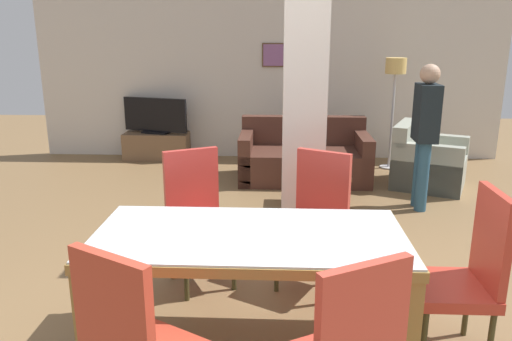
% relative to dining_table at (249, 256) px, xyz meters
% --- Properties ---
extents(back_wall, '(7.20, 0.09, 2.70)m').
position_rel_dining_table_xyz_m(back_wall, '(0.00, 5.09, 0.73)').
color(back_wall, beige).
rests_on(back_wall, ground_plane).
extents(divider_pillar, '(0.37, 0.38, 2.70)m').
position_rel_dining_table_xyz_m(divider_pillar, '(0.38, 1.56, 0.73)').
color(divider_pillar, beige).
rests_on(divider_pillar, ground_plane).
extents(dining_table, '(1.87, 0.90, 0.78)m').
position_rel_dining_table_xyz_m(dining_table, '(0.00, 0.00, 0.00)').
color(dining_table, olive).
rests_on(dining_table, ground_plane).
extents(dining_chair_far_left, '(0.62, 0.62, 1.06)m').
position_rel_dining_table_xyz_m(dining_chair_far_left, '(-0.46, 0.88, -0.07)').
color(dining_chair_far_left, '#BF362F').
rests_on(dining_chair_far_left, ground_plane).
extents(dining_chair_head_right, '(0.46, 0.46, 1.06)m').
position_rel_dining_table_xyz_m(dining_chair_head_right, '(1.30, 0.00, -0.07)').
color(dining_chair_head_right, '#BA3829').
rests_on(dining_chair_head_right, ground_plane).
extents(dining_chair_far_right, '(0.62, 0.62, 1.06)m').
position_rel_dining_table_xyz_m(dining_chair_far_right, '(0.46, 0.87, -0.07)').
color(dining_chair_far_right, '#BE3A31').
rests_on(dining_chair_far_right, ground_plane).
extents(sofa, '(1.71, 0.94, 0.81)m').
position_rel_dining_table_xyz_m(sofa, '(0.51, 3.81, -0.34)').
color(sofa, '#4C2B21').
rests_on(sofa, ground_plane).
extents(armchair, '(1.12, 1.11, 0.81)m').
position_rel_dining_table_xyz_m(armchair, '(2.08, 3.56, -0.34)').
color(armchair, '#9FA494').
rests_on(armchair, ground_plane).
extents(coffee_table, '(0.71, 0.49, 0.39)m').
position_rel_dining_table_xyz_m(coffee_table, '(0.62, 2.73, -0.42)').
color(coffee_table, brown).
rests_on(coffee_table, ground_plane).
extents(bottle, '(0.08, 0.08, 0.22)m').
position_rel_dining_table_xyz_m(bottle, '(0.73, 2.69, -0.14)').
color(bottle, '#B2B7BC').
rests_on(bottle, coffee_table).
extents(tv_stand, '(1.00, 0.40, 0.42)m').
position_rel_dining_table_xyz_m(tv_stand, '(-1.75, 4.81, -0.42)').
color(tv_stand, brown).
rests_on(tv_stand, ground_plane).
extents(tv_screen, '(1.03, 0.34, 0.55)m').
position_rel_dining_table_xyz_m(tv_screen, '(-1.75, 4.81, 0.06)').
color(tv_screen, black).
rests_on(tv_screen, tv_stand).
extents(floor_lamp, '(0.29, 0.29, 1.59)m').
position_rel_dining_table_xyz_m(floor_lamp, '(1.80, 4.45, 0.70)').
color(floor_lamp, '#B7B7BC').
rests_on(floor_lamp, ground_plane).
extents(standing_person, '(0.23, 0.39, 1.61)m').
position_rel_dining_table_xyz_m(standing_person, '(1.77, 2.69, 0.30)').
color(standing_person, '#2A526C').
rests_on(standing_person, ground_plane).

